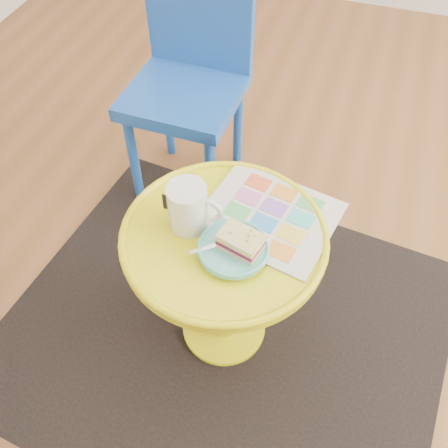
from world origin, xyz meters
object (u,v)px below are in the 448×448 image
(plate, at_px, (233,249))
(chair, at_px, (190,71))
(side_table, at_px, (224,266))
(newspaper, at_px, (269,216))
(mug, at_px, (189,206))

(plate, bearing_deg, chair, 118.56)
(side_table, xyz_separation_m, chair, (-0.33, 0.62, 0.13))
(newspaper, bearing_deg, side_table, -122.86)
(mug, height_order, plate, mug)
(side_table, relative_size, mug, 3.72)
(newspaper, bearing_deg, mug, -142.98)
(side_table, bearing_deg, newspaper, 45.78)
(newspaper, height_order, plate, plate)
(mug, xyz_separation_m, plate, (0.13, -0.05, -0.05))
(plate, bearing_deg, side_table, 130.06)
(side_table, distance_m, newspaper, 0.18)
(chair, height_order, plate, chair)
(newspaper, xyz_separation_m, plate, (-0.05, -0.13, 0.01))
(newspaper, relative_size, mug, 2.34)
(side_table, distance_m, plate, 0.16)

